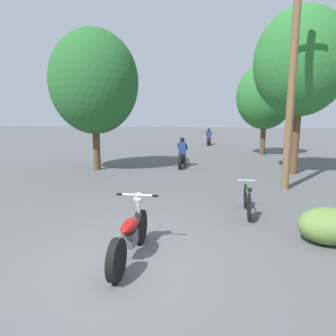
{
  "coord_description": "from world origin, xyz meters",
  "views": [
    {
      "loc": [
        1.46,
        -4.61,
        2.43
      ],
      "look_at": [
        0.01,
        4.02,
        0.9
      ],
      "focal_mm": 32.0,
      "sensor_mm": 36.0,
      "label": 1
    }
  ],
  "objects": [
    {
      "name": "roadside_tree_left",
      "position": [
        -3.97,
        8.16,
        3.86
      ],
      "size": [
        3.91,
        3.52,
        6.12
      ],
      "color": "#513A23",
      "rests_on": "ground"
    },
    {
      "name": "motorcycle_rider_far",
      "position": [
        0.64,
        20.92,
        0.53
      ],
      "size": [
        0.5,
        2.13,
        1.4
      ],
      "color": "black",
      "rests_on": "ground"
    },
    {
      "name": "motorcycle_foreground",
      "position": [
        0.03,
        0.07,
        0.42
      ],
      "size": [
        0.78,
        2.03,
        1.02
      ],
      "color": "black",
      "rests_on": "ground"
    },
    {
      "name": "utility_pole",
      "position": [
        3.71,
        5.7,
        3.7
      ],
      "size": [
        1.1,
        0.24,
        7.21
      ],
      "color": "brown",
      "rests_on": "ground"
    },
    {
      "name": "bicycle_parked",
      "position": [
        2.21,
        2.84,
        0.36
      ],
      "size": [
        0.44,
        1.68,
        0.78
      ],
      "color": "black",
      "rests_on": "ground"
    },
    {
      "name": "roadside_tree_right_near",
      "position": [
        4.64,
        8.66,
        4.53
      ],
      "size": [
        3.74,
        3.36,
        6.7
      ],
      "color": "#513A23",
      "rests_on": "ground"
    },
    {
      "name": "roadside_tree_right_far",
      "position": [
        4.2,
        14.91,
        3.58
      ],
      "size": [
        3.47,
        3.12,
        5.59
      ],
      "color": "#513A23",
      "rests_on": "ground"
    },
    {
      "name": "roadside_bush",
      "position": [
        3.58,
        1.28,
        0.35
      ],
      "size": [
        1.1,
        0.88,
        0.7
      ],
      "color": "#5B7A38",
      "rests_on": "ground"
    },
    {
      "name": "ground_plane",
      "position": [
        0.0,
        0.0,
        0.0
      ],
      "size": [
        120.0,
        120.0,
        0.0
      ],
      "primitive_type": "plane",
      "color": "#515154"
    },
    {
      "name": "motorcycle_rider_lead",
      "position": [
        -0.25,
        9.61,
        0.53
      ],
      "size": [
        0.5,
        2.11,
        1.42
      ],
      "color": "black",
      "rests_on": "ground"
    }
  ]
}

